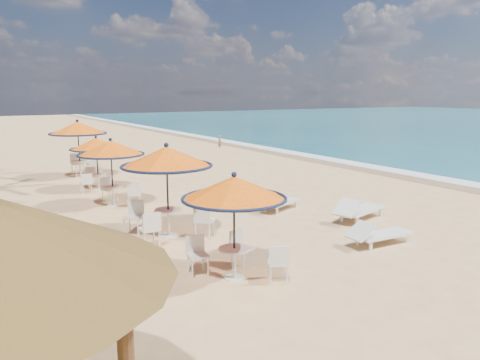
# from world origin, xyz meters

# --- Properties ---
(ground) EXTENTS (160.00, 160.00, 0.00)m
(ground) POSITION_xyz_m (0.00, 0.00, 0.00)
(ground) COLOR tan
(ground) RESTS_ON ground
(foam_strip) EXTENTS (1.20, 140.00, 0.04)m
(foam_strip) POSITION_xyz_m (9.30, 10.00, 0.00)
(foam_strip) COLOR white
(foam_strip) RESTS_ON ground
(wetsand_band) EXTENTS (1.40, 140.00, 0.02)m
(wetsand_band) POSITION_xyz_m (8.40, 10.00, 0.00)
(wetsand_band) COLOR olive
(wetsand_band) RESTS_ON ground
(station_0) EXTENTS (2.19, 2.19, 2.29)m
(station_0) POSITION_xyz_m (-4.50, -0.33, 1.67)
(station_0) COLOR black
(station_0) RESTS_ON ground
(station_1) EXTENTS (2.46, 2.46, 2.57)m
(station_1) POSITION_xyz_m (-4.60, 3.10, 1.88)
(station_1) COLOR black
(station_1) RESTS_ON ground
(station_2) EXTENTS (2.27, 2.27, 2.37)m
(station_2) POSITION_xyz_m (-4.80, 7.39, 1.81)
(station_2) COLOR black
(station_2) RESTS_ON ground
(station_3) EXTENTS (2.10, 2.17, 2.19)m
(station_3) POSITION_xyz_m (-4.56, 10.48, 1.60)
(station_3) COLOR black
(station_3) RESTS_ON ground
(station_4) EXTENTS (2.57, 2.59, 2.68)m
(station_4) POSITION_xyz_m (-4.48, 13.77, 2.05)
(station_4) COLOR black
(station_4) RESTS_ON ground
(lounger_near) EXTENTS (1.88, 0.66, 0.67)m
(lounger_near) POSITION_xyz_m (-0.29, -0.41, 0.31)
(lounger_near) COLOR silver
(lounger_near) RESTS_ON ground
(lounger_mid) EXTENTS (2.20, 1.19, 0.75)m
(lounger_mid) POSITION_xyz_m (1.01, 1.58, 0.35)
(lounger_mid) COLOR silver
(lounger_mid) RESTS_ON ground
(lounger_far) EXTENTS (1.86, 1.19, 0.64)m
(lounger_far) POSITION_xyz_m (-0.36, 3.85, 0.30)
(lounger_far) COLOR silver
(lounger_far) RESTS_ON ground
(person) EXTENTS (0.24, 0.36, 0.97)m
(person) POSITION_xyz_m (6.66, 20.63, 0.48)
(person) COLOR #8E5E48
(person) RESTS_ON ground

